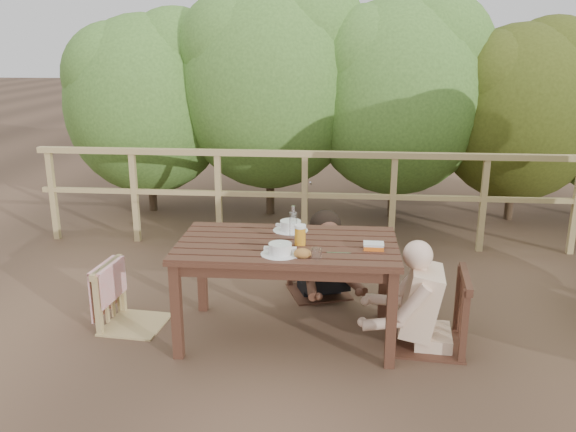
# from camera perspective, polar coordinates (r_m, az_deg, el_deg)

# --- Properties ---
(ground) EXTENTS (60.00, 60.00, 0.00)m
(ground) POSITION_cam_1_polar(r_m,az_deg,el_deg) (4.45, -0.06, -11.37)
(ground) COLOR brown
(ground) RESTS_ON ground
(table) EXTENTS (1.53, 0.86, 0.71)m
(table) POSITION_cam_1_polar(r_m,az_deg,el_deg) (4.30, -0.06, -7.18)
(table) COLOR #3A2117
(table) RESTS_ON ground
(chair_left) EXTENTS (0.49, 0.49, 0.91)m
(chair_left) POSITION_cam_1_polar(r_m,az_deg,el_deg) (4.56, -14.80, -4.98)
(chair_left) COLOR tan
(chair_left) RESTS_ON ground
(chair_far) EXTENTS (0.60, 0.60, 0.95)m
(chair_far) POSITION_cam_1_polar(r_m,az_deg,el_deg) (4.98, 3.03, -2.31)
(chair_far) COLOR #3A2117
(chair_far) RESTS_ON ground
(chair_right) EXTENTS (0.56, 0.56, 1.03)m
(chair_right) POSITION_cam_1_polar(r_m,az_deg,el_deg) (4.24, 13.67, -5.70)
(chair_right) COLOR #3A2117
(chair_right) RESTS_ON ground
(woman) EXTENTS (0.64, 0.70, 1.17)m
(woman) POSITION_cam_1_polar(r_m,az_deg,el_deg) (4.97, 3.06, -1.05)
(woman) COLOR black
(woman) RESTS_ON ground
(diner_right) EXTENTS (0.67, 0.57, 1.26)m
(diner_right) POSITION_cam_1_polar(r_m,az_deg,el_deg) (4.20, 14.18, -4.21)
(diner_right) COLOR beige
(diner_right) RESTS_ON ground
(railing) EXTENTS (5.60, 0.10, 1.01)m
(railing) POSITION_cam_1_polar(r_m,az_deg,el_deg) (6.14, 1.60, 1.61)
(railing) COLOR tan
(railing) RESTS_ON ground
(hedge_row) EXTENTS (6.60, 1.60, 3.80)m
(hedge_row) POSITION_cam_1_polar(r_m,az_deg,el_deg) (7.12, 5.63, 14.96)
(hedge_row) COLOR #406627
(hedge_row) RESTS_ON ground
(soup_near) EXTENTS (0.26, 0.26, 0.09)m
(soup_near) POSITION_cam_1_polar(r_m,az_deg,el_deg) (3.93, -0.75, -3.24)
(soup_near) COLOR white
(soup_near) RESTS_ON table
(soup_far) EXTENTS (0.26, 0.26, 0.09)m
(soup_far) POSITION_cam_1_polar(r_m,az_deg,el_deg) (4.42, 0.24, -0.99)
(soup_far) COLOR white
(soup_far) RESTS_ON table
(bread_roll) EXTENTS (0.12, 0.09, 0.07)m
(bread_roll) POSITION_cam_1_polar(r_m,az_deg,el_deg) (3.89, 1.39, -3.61)
(bread_roll) COLOR #A56E2A
(bread_roll) RESTS_ON table
(beer_glass) EXTENTS (0.08, 0.08, 0.15)m
(beer_glass) POSITION_cam_1_polar(r_m,az_deg,el_deg) (4.10, 1.17, -1.90)
(beer_glass) COLOR orange
(beer_glass) RESTS_ON table
(bottle) EXTENTS (0.06, 0.06, 0.24)m
(bottle) POSITION_cam_1_polar(r_m,az_deg,el_deg) (4.24, 0.50, -0.61)
(bottle) COLOR silver
(bottle) RESTS_ON table
(tumbler) EXTENTS (0.07, 0.07, 0.08)m
(tumbler) POSITION_cam_1_polar(r_m,az_deg,el_deg) (3.85, 2.75, -3.70)
(tumbler) COLOR silver
(tumbler) RESTS_ON table
(butter_tub) EXTENTS (0.14, 0.10, 0.06)m
(butter_tub) POSITION_cam_1_polar(r_m,az_deg,el_deg) (4.06, 8.19, -2.96)
(butter_tub) COLOR silver
(butter_tub) RESTS_ON table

